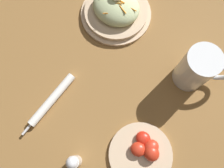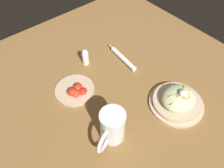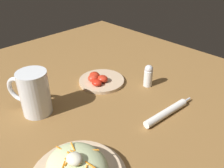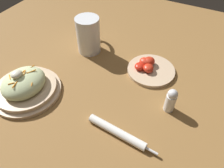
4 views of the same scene
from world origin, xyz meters
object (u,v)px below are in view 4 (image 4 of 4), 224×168
beer_mug (89,37)px  salt_shaker (171,100)px  tomato_plate (149,68)px  salad_plate (25,86)px  napkin_roll (117,132)px

beer_mug → salt_shaker: beer_mug is taller
beer_mug → tomato_plate: (-0.01, -0.27, -0.05)m
salad_plate → salt_shaker: 0.48m
napkin_roll → tomato_plate: bearing=2.7°
salad_plate → beer_mug: bearing=-12.0°
salad_plate → tomato_plate: size_ratio=1.31×
salad_plate → napkin_roll: size_ratio=1.05×
salad_plate → napkin_roll: 0.35m
salad_plate → tomato_plate: salad_plate is taller
beer_mug → tomato_plate: beer_mug is taller
salad_plate → salt_shaker: size_ratio=2.66×
napkin_roll → salt_shaker: (0.16, -0.10, 0.03)m
beer_mug → napkin_roll: 0.42m
beer_mug → napkin_roll: size_ratio=0.69×
salad_plate → salt_shaker: bearing=-71.4°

